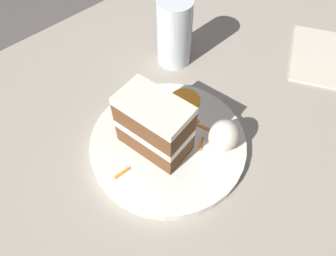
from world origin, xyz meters
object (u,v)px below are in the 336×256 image
(cake_slice, at_px, (154,125))
(cream_dollop, at_px, (224,136))
(plate, at_px, (168,143))
(orange_garnish, at_px, (185,100))
(drinking_glass, at_px, (174,36))

(cake_slice, relative_size, cream_dollop, 2.18)
(plate, bearing_deg, orange_garnish, -152.09)
(plate, height_order, drinking_glass, drinking_glass)
(cream_dollop, bearing_deg, plate, -47.91)
(plate, height_order, orange_garnish, orange_garnish)
(cream_dollop, distance_m, drinking_glass, 0.22)
(plate, distance_m, drinking_glass, 0.21)
(cream_dollop, height_order, orange_garnish, cream_dollop)
(plate, bearing_deg, cake_slice, -27.88)
(cake_slice, relative_size, orange_garnish, 2.15)
(cream_dollop, bearing_deg, drinking_glass, -113.76)
(cream_dollop, relative_size, drinking_glass, 0.40)
(cream_dollop, relative_size, orange_garnish, 0.99)
(cake_slice, xyz_separation_m, orange_garnish, (-0.09, -0.03, -0.05))
(plate, bearing_deg, drinking_glass, -135.83)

